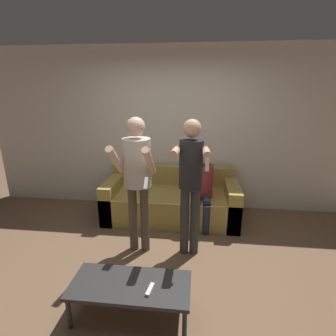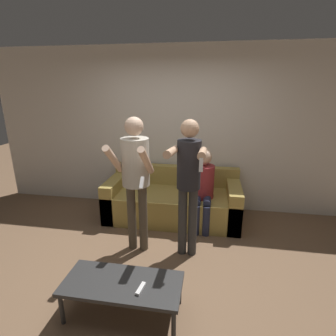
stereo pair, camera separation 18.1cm
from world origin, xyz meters
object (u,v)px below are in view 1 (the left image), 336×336
object	(u,v)px
couch	(171,201)
coffee_table	(130,287)
person_seated	(202,184)
person_standing_right	(191,175)
person_standing_left	(137,171)
remote_on_table	(150,289)

from	to	relation	value
couch	coffee_table	bearing A→B (deg)	-95.11
person_seated	coffee_table	distance (m)	1.92
person_standing_right	person_seated	xyz separation A→B (m)	(0.16, 0.76, -0.40)
person_standing_left	coffee_table	world-z (taller)	person_standing_left
person_seated	coffee_table	bearing A→B (deg)	-110.28
couch	person_standing_right	distance (m)	1.29
person_standing_right	remote_on_table	xyz separation A→B (m)	(-0.31, -1.07, -0.70)
person_seated	person_standing_right	bearing A→B (deg)	-101.52
person_seated	remote_on_table	xyz separation A→B (m)	(-0.46, -1.84, -0.30)
person_standing_right	coffee_table	distance (m)	1.35
person_standing_right	remote_on_table	size ratio (longest dim) A/B	11.15
coffee_table	remote_on_table	world-z (taller)	remote_on_table
person_standing_left	person_seated	size ratio (longest dim) A/B	1.45
person_seated	remote_on_table	size ratio (longest dim) A/B	7.76
couch	person_seated	bearing A→B (deg)	-23.64
person_standing_right	coffee_table	xyz separation A→B (m)	(-0.50, -1.01, -0.75)
couch	person_seated	world-z (taller)	person_seated
person_standing_left	person_standing_right	size ratio (longest dim) A/B	1.01
couch	person_seated	distance (m)	0.65
coffee_table	remote_on_table	xyz separation A→B (m)	(0.19, -0.06, 0.05)
person_standing_right	coffee_table	bearing A→B (deg)	-116.34
person_standing_left	coffee_table	size ratio (longest dim) A/B	1.58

